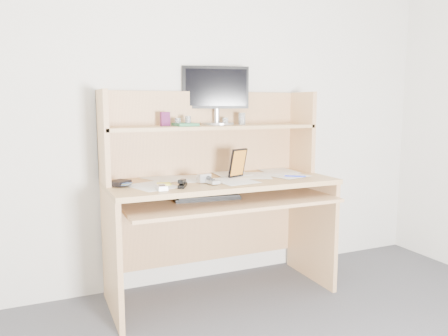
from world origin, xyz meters
name	(u,v)px	position (x,y,z in m)	size (l,w,h in m)	color
back_wall	(202,99)	(0.00, 1.80, 1.25)	(3.60, 0.04, 2.50)	silver
desk	(216,186)	(0.00, 1.56, 0.69)	(1.40, 0.70, 1.30)	tan
paper_clutter	(221,179)	(0.00, 1.48, 0.75)	(1.32, 0.54, 0.01)	white
keyboard	(206,197)	(-0.13, 1.41, 0.66)	(0.41, 0.18, 0.03)	black
tv_remote	(208,180)	(-0.12, 1.40, 0.77)	(0.05, 0.19, 0.02)	gray
flip_phone	(162,187)	(-0.43, 1.30, 0.77)	(0.05, 0.10, 0.02)	silver
stapler	(183,183)	(-0.30, 1.33, 0.78)	(0.03, 0.13, 0.04)	black
wallet	(120,183)	(-0.62, 1.50, 0.77)	(0.11, 0.09, 0.03)	black
sticky_note_pad	(164,184)	(-0.38, 1.44, 0.76)	(0.08, 0.08, 0.01)	#FEE343
digital_camera	(204,178)	(-0.14, 1.40, 0.78)	(0.08, 0.03, 0.05)	silver
game_case	(238,163)	(0.12, 1.49, 0.85)	(0.13, 0.01, 0.18)	black
blue_pen	(295,176)	(0.46, 1.36, 0.76)	(0.01, 0.01, 0.13)	#1C2DD5
card_box	(165,119)	(-0.30, 1.67, 1.12)	(0.06, 0.02, 0.09)	maroon
shelf_book	(185,125)	(-0.18, 1.63, 1.09)	(0.13, 0.18, 0.02)	#378A62
chip_stack_a	(178,122)	(-0.22, 1.66, 1.11)	(0.04, 0.04, 0.05)	black
chip_stack_b	(188,121)	(-0.16, 1.64, 1.11)	(0.04, 0.04, 0.06)	silver
chip_stack_c	(225,121)	(0.12, 1.68, 1.10)	(0.04, 0.04, 0.05)	black
chip_stack_d	(242,119)	(0.22, 1.65, 1.12)	(0.05, 0.05, 0.08)	white
monitor	(216,94)	(0.07, 1.73, 1.29)	(0.44, 0.22, 0.38)	silver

